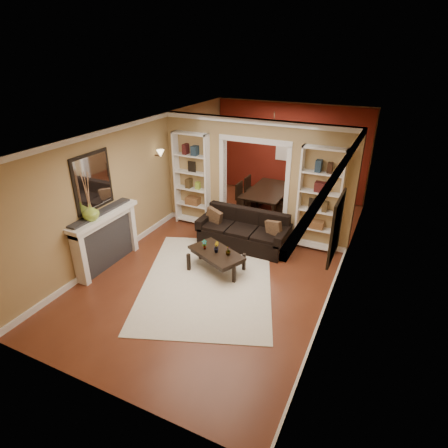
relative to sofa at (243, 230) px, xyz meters
The scene contains 30 objects.
floor 0.60m from the sofa, 97.42° to the right, with size 8.00×8.00×0.00m, color brown.
ceiling 2.35m from the sofa, 97.42° to the right, with size 8.00×8.00×0.00m, color white.
wall_back 3.68m from the sofa, 90.95° to the left, with size 8.00×8.00×0.00m, color #A58857.
wall_front 4.55m from the sofa, 90.75° to the right, with size 8.00×8.00×0.00m, color #A58857.
wall_left 2.54m from the sofa, 168.97° to the right, with size 8.00×8.00×0.00m, color #A58857.
wall_right 2.43m from the sofa, 11.60° to the right, with size 8.00×8.00×0.00m, color #A58857.
partition_wall 1.22m from the sofa, 94.47° to the left, with size 4.50×0.15×2.70m, color #A58857.
red_back_panel 3.64m from the sofa, 90.95° to the left, with size 4.44×0.04×2.64m, color maroon.
dining_window 3.67m from the sofa, 90.97° to the left, with size 0.78×0.03×0.98m, color #8CA5CC.
area_rug 1.63m from the sofa, 92.49° to the right, with size 2.41×3.37×0.01m, color silver.
sofa is the anchor object (origin of this frame).
pillow_left 0.74m from the sofa, behind, with size 0.39×0.11×0.39m, color brown.
pillow_right 0.74m from the sofa, ahead, with size 0.37×0.11×0.37m, color brown.
coffee_table 1.20m from the sofa, 93.92° to the right, with size 1.12×0.61×0.42m, color black.
plant_left 1.24m from the sofa, 106.17° to the right, with size 0.11×0.07×0.20m, color #336626.
plant_center 1.19m from the sofa, 93.92° to the right, with size 0.12×0.10×0.22m, color #336626.
plant_right 1.20m from the sofa, 81.31° to the right, with size 0.10×0.10×0.19m, color #336626.
bookshelf_left 1.87m from the sofa, 160.17° to the left, with size 0.90×0.30×2.30m, color white.
bookshelf_right 1.77m from the sofa, 21.25° to the left, with size 0.90×0.30×2.30m, color white.
fireplace 2.91m from the sofa, 137.77° to the right, with size 0.32×1.70×1.16m, color white.
vase 3.25m from the sofa, 133.62° to the right, with size 0.31×0.31×0.32m, color #8CB239.
mirror 3.32m from the sofa, 139.57° to the right, with size 0.03×0.95×1.10m, color silver.
wall_sconce 2.64m from the sofa, behind, with size 0.18×0.18×0.22m, color #FFE0A5.
framed_art 2.84m from the sofa, 33.98° to the right, with size 0.04×0.85×1.05m, color black.
dining_table 2.09m from the sofa, 92.90° to the left, with size 0.99×1.77×0.62m, color black.
dining_chair_nw 1.90m from the sofa, 110.17° to the left, with size 0.41×0.41×0.83m, color black.
dining_chair_ne 1.84m from the sofa, 76.02° to the left, with size 0.43×0.43×0.87m, color black.
dining_chair_sw 2.47m from the sofa, 105.37° to the left, with size 0.41×0.41×0.82m, color black.
dining_chair_se 2.43m from the sofa, 79.45° to the left, with size 0.40×0.40×0.80m, color black.
chandelier 2.78m from the sofa, 91.49° to the left, with size 0.50×0.50×0.30m, color #382419.
Camera 1 is at (2.89, -6.46, 4.14)m, focal length 30.00 mm.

